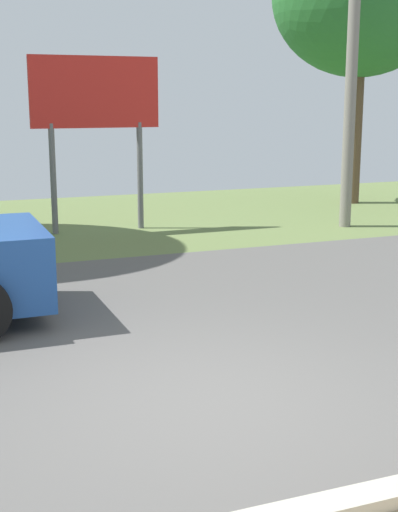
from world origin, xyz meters
name	(u,v)px	position (x,y,z in m)	size (l,w,h in m)	color
ground_plane	(123,315)	(0.00, 2.95, -0.05)	(40.00, 22.00, 0.20)	#565451
utility_pole	(351,72)	(6.09, 7.28, 3.21)	(1.80, 0.24, 6.08)	gray
roadside_billboard	(95,105)	(1.06, 8.67, 2.55)	(2.60, 0.12, 3.50)	slate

